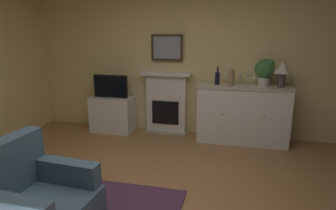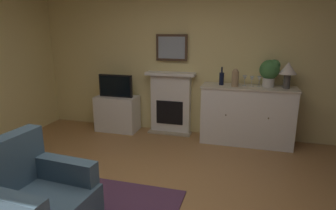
{
  "view_description": "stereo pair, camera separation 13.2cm",
  "coord_description": "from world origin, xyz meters",
  "px_view_note": "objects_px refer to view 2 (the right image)",
  "views": [
    {
      "loc": [
        0.79,
        -2.38,
        1.83
      ],
      "look_at": [
        0.08,
        0.65,
        1.0
      ],
      "focal_mm": 30.81,
      "sensor_mm": 36.0,
      "label": 1
    },
    {
      "loc": [
        0.92,
        -2.35,
        1.83
      ],
      "look_at": [
        0.08,
        0.65,
        1.0
      ],
      "focal_mm": 30.81,
      "sensor_mm": 36.0,
      "label": 2
    }
  ],
  "objects_px": {
    "wine_glass_right": "(259,79)",
    "tv_cabinet": "(117,113)",
    "sideboard_cabinet": "(247,115)",
    "armchair": "(33,199)",
    "wine_glass_left": "(245,78)",
    "fireplace_unit": "(171,103)",
    "tv_set": "(116,86)",
    "wine_bottle": "(222,78)",
    "table_lamp": "(288,70)",
    "wine_glass_center": "(252,79)",
    "vase_decorative": "(235,78)",
    "potted_plant_small": "(270,71)",
    "framed_picture": "(172,48)"
  },
  "relations": [
    {
      "from": "sideboard_cabinet",
      "to": "wine_glass_left",
      "type": "relative_size",
      "value": 8.91
    },
    {
      "from": "sideboard_cabinet",
      "to": "wine_glass_left",
      "type": "height_order",
      "value": "wine_glass_left"
    },
    {
      "from": "table_lamp",
      "to": "wine_glass_right",
      "type": "bearing_deg",
      "value": 176.68
    },
    {
      "from": "sideboard_cabinet",
      "to": "wine_glass_right",
      "type": "distance_m",
      "value": 0.61
    },
    {
      "from": "wine_glass_center",
      "to": "wine_bottle",
      "type": "bearing_deg",
      "value": 177.72
    },
    {
      "from": "fireplace_unit",
      "to": "framed_picture",
      "type": "distance_m",
      "value": 0.97
    },
    {
      "from": "fireplace_unit",
      "to": "tv_cabinet",
      "type": "xyz_separation_m",
      "value": [
        -0.98,
        -0.16,
        -0.23
      ]
    },
    {
      "from": "sideboard_cabinet",
      "to": "armchair",
      "type": "bearing_deg",
      "value": -122.08
    },
    {
      "from": "wine_bottle",
      "to": "wine_glass_right",
      "type": "distance_m",
      "value": 0.58
    },
    {
      "from": "vase_decorative",
      "to": "potted_plant_small",
      "type": "xyz_separation_m",
      "value": [
        0.51,
        0.1,
        0.12
      ]
    },
    {
      "from": "fireplace_unit",
      "to": "tv_set",
      "type": "height_order",
      "value": "fireplace_unit"
    },
    {
      "from": "tv_cabinet",
      "to": "wine_bottle",
      "type": "bearing_deg",
      "value": 0.06
    },
    {
      "from": "wine_glass_center",
      "to": "armchair",
      "type": "relative_size",
      "value": 0.18
    },
    {
      "from": "wine_glass_left",
      "to": "tv_set",
      "type": "distance_m",
      "value": 2.24
    },
    {
      "from": "wine_bottle",
      "to": "potted_plant_small",
      "type": "distance_m",
      "value": 0.74
    },
    {
      "from": "wine_bottle",
      "to": "tv_set",
      "type": "relative_size",
      "value": 0.47
    },
    {
      "from": "wine_bottle",
      "to": "vase_decorative",
      "type": "height_order",
      "value": "wine_bottle"
    },
    {
      "from": "framed_picture",
      "to": "tv_set",
      "type": "xyz_separation_m",
      "value": [
        -0.97,
        -0.23,
        -0.68
      ]
    },
    {
      "from": "table_lamp",
      "to": "wine_glass_center",
      "type": "distance_m",
      "value": 0.53
    },
    {
      "from": "wine_glass_left",
      "to": "tv_cabinet",
      "type": "bearing_deg",
      "value": -179.42
    },
    {
      "from": "sideboard_cabinet",
      "to": "wine_bottle",
      "type": "distance_m",
      "value": 0.72
    },
    {
      "from": "fireplace_unit",
      "to": "table_lamp",
      "type": "relative_size",
      "value": 2.75
    },
    {
      "from": "armchair",
      "to": "sideboard_cabinet",
      "type": "bearing_deg",
      "value": 57.92
    },
    {
      "from": "wine_glass_center",
      "to": "wine_glass_right",
      "type": "relative_size",
      "value": 1.0
    },
    {
      "from": "wine_bottle",
      "to": "wine_glass_left",
      "type": "xyz_separation_m",
      "value": [
        0.36,
        0.02,
        0.01
      ]
    },
    {
      "from": "sideboard_cabinet",
      "to": "tv_cabinet",
      "type": "distance_m",
      "value": 2.3
    },
    {
      "from": "tv_cabinet",
      "to": "wine_glass_center",
      "type": "bearing_deg",
      "value": -0.41
    },
    {
      "from": "fireplace_unit",
      "to": "wine_glass_left",
      "type": "xyz_separation_m",
      "value": [
        1.25,
        -0.14,
        0.52
      ]
    },
    {
      "from": "tv_cabinet",
      "to": "framed_picture",
      "type": "bearing_deg",
      "value": 12.01
    },
    {
      "from": "fireplace_unit",
      "to": "wine_glass_left",
      "type": "height_order",
      "value": "wine_glass_left"
    },
    {
      "from": "wine_glass_center",
      "to": "vase_decorative",
      "type": "distance_m",
      "value": 0.26
    },
    {
      "from": "vase_decorative",
      "to": "fireplace_unit",
      "type": "bearing_deg",
      "value": 168.37
    },
    {
      "from": "fireplace_unit",
      "to": "armchair",
      "type": "height_order",
      "value": "fireplace_unit"
    },
    {
      "from": "wine_glass_right",
      "to": "tv_cabinet",
      "type": "distance_m",
      "value": 2.56
    },
    {
      "from": "vase_decorative",
      "to": "armchair",
      "type": "xyz_separation_m",
      "value": [
        -1.55,
        -2.76,
        -0.71
      ]
    },
    {
      "from": "table_lamp",
      "to": "wine_bottle",
      "type": "xyz_separation_m",
      "value": [
        -0.98,
        0.02,
        -0.17
      ]
    },
    {
      "from": "table_lamp",
      "to": "potted_plant_small",
      "type": "xyz_separation_m",
      "value": [
        -0.25,
        0.05,
        -0.02
      ]
    },
    {
      "from": "framed_picture",
      "to": "wine_glass_left",
      "type": "height_order",
      "value": "framed_picture"
    },
    {
      "from": "wine_glass_center",
      "to": "tv_set",
      "type": "xyz_separation_m",
      "value": [
        -2.33,
        -0.01,
        -0.23
      ]
    },
    {
      "from": "sideboard_cabinet",
      "to": "table_lamp",
      "type": "distance_m",
      "value": 0.93
    },
    {
      "from": "fireplace_unit",
      "to": "table_lamp",
      "type": "xyz_separation_m",
      "value": [
        1.87,
        -0.18,
        0.68
      ]
    },
    {
      "from": "wine_glass_left",
      "to": "wine_glass_right",
      "type": "xyz_separation_m",
      "value": [
        0.22,
        -0.01,
        0.0
      ]
    },
    {
      "from": "wine_glass_center",
      "to": "fireplace_unit",
      "type": "bearing_deg",
      "value": 172.49
    },
    {
      "from": "tv_set",
      "to": "potted_plant_small",
      "type": "xyz_separation_m",
      "value": [
        2.59,
        0.05,
        0.37
      ]
    },
    {
      "from": "wine_glass_right",
      "to": "tv_cabinet",
      "type": "bearing_deg",
      "value": -179.81
    },
    {
      "from": "potted_plant_small",
      "to": "tv_cabinet",
      "type": "bearing_deg",
      "value": -179.33
    },
    {
      "from": "table_lamp",
      "to": "tv_set",
      "type": "bearing_deg",
      "value": -179.83
    },
    {
      "from": "wine_glass_center",
      "to": "vase_decorative",
      "type": "relative_size",
      "value": 0.59
    },
    {
      "from": "tv_cabinet",
      "to": "wine_glass_left",
      "type": "bearing_deg",
      "value": 0.58
    },
    {
      "from": "wine_glass_right",
      "to": "armchair",
      "type": "relative_size",
      "value": 0.18
    }
  ]
}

